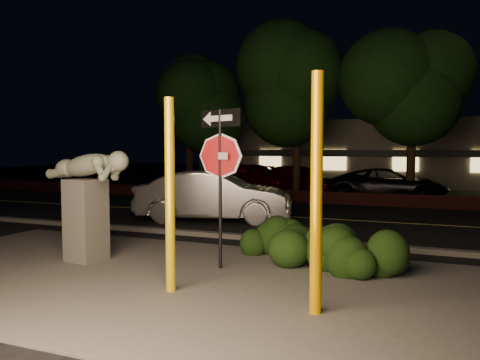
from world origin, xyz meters
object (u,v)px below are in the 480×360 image
at_px(parked_car_red, 254,177).
at_px(parked_car_darkred, 299,180).
at_px(sculpture, 87,194).
at_px(parked_car_dark, 388,184).
at_px(yellow_pole_right, 316,195).
at_px(signpost, 220,156).
at_px(silver_sedan, 214,196).
at_px(yellow_pole_left, 170,196).

bearing_deg(parked_car_red, parked_car_darkred, -71.85).
bearing_deg(sculpture, parked_car_dark, 78.73).
xyz_separation_m(yellow_pole_right, parked_car_dark, (-0.20, 15.21, -0.95)).
relative_size(signpost, parked_car_dark, 0.59).
relative_size(yellow_pole_right, signpost, 1.10).
bearing_deg(silver_sedan, yellow_pole_right, -160.12).
xyz_separation_m(parked_car_red, parked_car_darkred, (2.39, 0.11, -0.09)).
xyz_separation_m(sculpture, parked_car_darkred, (0.28, 15.56, -0.68)).
height_order(yellow_pole_left, signpost, yellow_pole_left).
xyz_separation_m(yellow_pole_right, parked_car_red, (-7.05, 16.74, -0.87)).
height_order(parked_car_red, parked_car_darkred, parked_car_red).
bearing_deg(silver_sedan, parked_car_darkred, -15.25).
bearing_deg(sculpture, parked_car_darkred, 96.49).
height_order(yellow_pole_left, parked_car_dark, yellow_pole_left).
distance_m(yellow_pole_right, parked_car_dark, 15.25).
bearing_deg(parked_car_red, parked_car_dark, -87.14).
height_order(yellow_pole_right, parked_car_dark, yellow_pole_right).
xyz_separation_m(sculpture, silver_sedan, (0.16, 5.68, -0.58)).
bearing_deg(signpost, sculpture, -150.07).
distance_m(silver_sedan, parked_car_dark, 9.43).
bearing_deg(parked_car_dark, parked_car_red, 74.22).
height_order(sculpture, silver_sedan, sculpture).
bearing_deg(signpost, parked_car_dark, 102.61).
bearing_deg(parked_car_dark, yellow_pole_right, 177.58).
bearing_deg(sculpture, yellow_pole_right, -7.15).
relative_size(yellow_pole_left, parked_car_darkred, 0.64).
bearing_deg(parked_car_red, silver_sedan, -151.48).
height_order(yellow_pole_left, silver_sedan, yellow_pole_left).
relative_size(sculpture, parked_car_darkred, 0.47).
height_order(signpost, silver_sedan, signpost).
relative_size(yellow_pole_left, sculpture, 1.38).
relative_size(signpost, sculpture, 1.34).
distance_m(sculpture, parked_car_darkred, 15.58).
xyz_separation_m(silver_sedan, parked_car_dark, (4.58, 8.24, -0.09)).
bearing_deg(parked_car_darkred, yellow_pole_right, -147.40).
bearing_deg(parked_car_dark, signpost, 168.38).
relative_size(parked_car_red, parked_car_darkred, 0.96).
relative_size(yellow_pole_left, yellow_pole_right, 0.93).
bearing_deg(parked_car_dark, parked_car_darkred, 66.58).
bearing_deg(yellow_pole_right, sculpture, 165.32).
height_order(yellow_pole_right, signpost, yellow_pole_right).
relative_size(silver_sedan, parked_car_darkred, 1.01).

